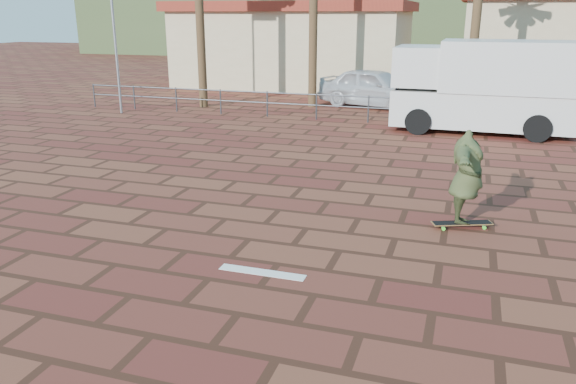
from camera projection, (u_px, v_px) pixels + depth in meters
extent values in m
plane|color=brown|center=(249.00, 239.00, 10.10)|extent=(120.00, 120.00, 0.00)
cube|color=white|center=(262.00, 272.00, 8.80)|extent=(1.40, 0.22, 0.01)
cylinder|color=#47494F|center=(94.00, 95.00, 24.35)|extent=(0.06, 0.06, 1.00)
cylinder|color=#47494F|center=(134.00, 97.00, 23.76)|extent=(0.06, 0.06, 1.00)
cylinder|color=#47494F|center=(176.00, 100.00, 23.17)|extent=(0.06, 0.06, 1.00)
cylinder|color=#47494F|center=(221.00, 102.00, 22.59)|extent=(0.06, 0.06, 1.00)
cylinder|color=#47494F|center=(267.00, 104.00, 22.00)|extent=(0.06, 0.06, 1.00)
cylinder|color=#47494F|center=(316.00, 107.00, 21.41)|extent=(0.06, 0.06, 1.00)
cylinder|color=#47494F|center=(368.00, 109.00, 20.83)|extent=(0.06, 0.06, 1.00)
cylinder|color=#47494F|center=(423.00, 112.00, 20.24)|extent=(0.06, 0.06, 1.00)
cylinder|color=#47494F|center=(482.00, 115.00, 19.65)|extent=(0.06, 0.06, 1.00)
cylinder|color=#47494F|center=(543.00, 118.00, 19.07)|extent=(0.06, 0.06, 1.00)
cylinder|color=#47494F|center=(369.00, 97.00, 20.69)|extent=(24.00, 0.05, 0.05)
cylinder|color=#47494F|center=(368.00, 108.00, 20.81)|extent=(24.00, 0.05, 0.05)
cylinder|color=gray|center=(112.00, 11.00, 21.79)|extent=(0.10, 0.10, 8.00)
cylinder|color=brown|center=(200.00, 23.00, 23.48)|extent=(0.36, 0.36, 7.00)
cylinder|color=brown|center=(313.00, 8.00, 23.34)|extent=(0.36, 0.36, 8.20)
cylinder|color=brown|center=(475.00, 31.00, 22.14)|extent=(0.36, 0.36, 6.50)
cube|color=beige|center=(294.00, 49.00, 31.20)|extent=(12.00, 7.00, 4.00)
cube|color=maroon|center=(295.00, 7.00, 30.52)|extent=(12.60, 7.60, 0.50)
cube|color=beige|center=(566.00, 47.00, 28.83)|extent=(10.00, 6.00, 4.50)
cube|color=#384C28|center=(439.00, 23.00, 54.53)|extent=(70.00, 18.00, 6.00)
cube|color=#384C28|center=(251.00, 13.00, 66.12)|extent=(35.00, 14.00, 8.00)
cube|color=olive|center=(462.00, 223.00, 10.61)|extent=(1.14, 0.65, 0.02)
cube|color=black|center=(462.00, 222.00, 10.61)|extent=(1.10, 0.62, 0.00)
cube|color=silver|center=(442.00, 225.00, 10.59)|extent=(0.13, 0.20, 0.03)
cube|color=silver|center=(482.00, 224.00, 10.64)|extent=(0.13, 0.20, 0.03)
cylinder|color=#53ED32|center=(443.00, 229.00, 10.49)|extent=(0.08, 0.06, 0.07)
cylinder|color=#53ED32|center=(440.00, 224.00, 10.71)|extent=(0.08, 0.06, 0.07)
cylinder|color=#53ED32|center=(484.00, 228.00, 10.55)|extent=(0.08, 0.06, 0.07)
cylinder|color=#53ED32|center=(479.00, 223.00, 10.76)|extent=(0.08, 0.06, 0.07)
imported|color=#3C4625|center=(467.00, 177.00, 10.34)|extent=(0.66, 2.20, 1.78)
cube|color=silver|center=(481.00, 108.00, 19.12)|extent=(5.89, 2.45, 1.20)
cube|color=silver|center=(510.00, 66.00, 18.46)|extent=(4.37, 2.55, 1.63)
cube|color=silver|center=(422.00, 66.00, 19.34)|extent=(1.76, 2.41, 1.30)
cube|color=black|center=(401.00, 79.00, 19.70)|extent=(0.09, 1.85, 0.71)
cylinder|color=black|center=(418.00, 121.00, 18.80)|extent=(0.87, 0.31, 0.87)
cylinder|color=black|center=(425.00, 111.00, 20.86)|extent=(0.87, 0.31, 0.87)
cylinder|color=black|center=(537.00, 128.00, 17.68)|extent=(0.87, 0.31, 0.87)
cylinder|color=black|center=(532.00, 116.00, 19.74)|extent=(0.87, 0.31, 0.87)
imported|color=silver|center=(375.00, 88.00, 24.18)|extent=(5.27, 3.30, 1.67)
imported|color=silver|center=(529.00, 101.00, 20.90)|extent=(5.09, 3.01, 1.58)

